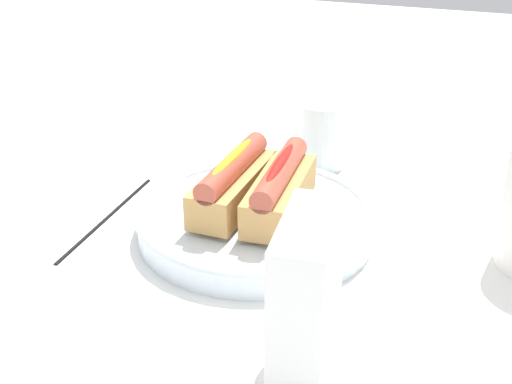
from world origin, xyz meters
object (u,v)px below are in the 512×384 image
(serving_bowl, at_px, (256,220))
(hotdog_back, at_px, (280,189))
(hotdog_front, at_px, (233,183))
(chopstick_near, at_px, (107,217))
(napkin_box, at_px, (306,302))
(water_glass, at_px, (323,136))

(serving_bowl, distance_m, hotdog_back, 0.05)
(hotdog_front, height_order, chopstick_near, hotdog_front)
(napkin_box, distance_m, chopstick_near, 0.36)
(hotdog_back, bearing_deg, water_glass, 179.84)
(hotdog_front, xyz_separation_m, hotdog_back, (-0.00, 0.05, 0.00))
(serving_bowl, xyz_separation_m, water_glass, (-0.21, 0.03, 0.02))
(water_glass, xyz_separation_m, chopstick_near, (0.23, -0.21, -0.04))
(hotdog_front, bearing_deg, napkin_box, 32.90)
(chopstick_near, bearing_deg, water_glass, 139.75)
(serving_bowl, distance_m, water_glass, 0.22)
(hotdog_front, relative_size, chopstick_near, 0.69)
(hotdog_front, relative_size, water_glass, 1.70)
(hotdog_back, height_order, chopstick_near, hotdog_back)
(chopstick_near, bearing_deg, napkin_box, 58.07)
(serving_bowl, distance_m, napkin_box, 0.25)
(hotdog_back, relative_size, water_glass, 1.68)
(napkin_box, height_order, chopstick_near, napkin_box)
(serving_bowl, bearing_deg, hotdog_front, -89.53)
(napkin_box, bearing_deg, hotdog_back, -162.13)
(hotdog_front, xyz_separation_m, water_glass, (-0.21, 0.06, -0.02))
(serving_bowl, relative_size, hotdog_back, 1.81)
(hotdog_back, xyz_separation_m, napkin_box, (0.22, 0.08, 0.01))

